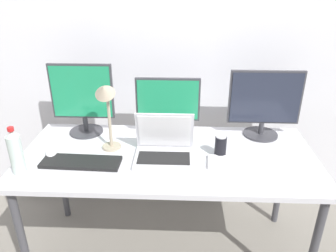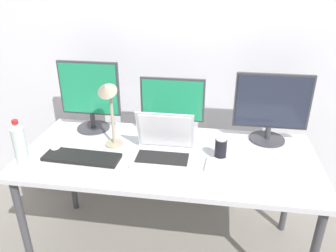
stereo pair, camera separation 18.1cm
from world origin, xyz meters
name	(u,v)px [view 1 (the left image)]	position (x,y,z in m)	size (l,w,h in m)	color
ground_plane	(168,249)	(0.00, 0.00, 0.00)	(16.00, 16.00, 0.00)	gray
wall_back	(172,37)	(0.00, 0.59, 1.30)	(7.00, 0.08, 2.60)	silver
work_desk	(168,163)	(0.00, 0.00, 0.68)	(1.69, 0.76, 0.74)	#424247
monitor_left	(82,98)	(-0.55, 0.26, 0.98)	(0.39, 0.21, 0.46)	#38383D
monitor_center	(168,105)	(-0.01, 0.26, 0.94)	(0.40, 0.19, 0.38)	#38383D
monitor_right	(265,103)	(0.58, 0.27, 0.96)	(0.44, 0.22, 0.43)	#38383D
laptop_silver	(164,148)	(-0.02, -0.03, 0.80)	(0.33, 0.25, 0.26)	silver
keyboard_main	(81,162)	(-0.47, -0.12, 0.75)	(0.43, 0.14, 0.02)	black
keyboard_aux	(248,164)	(0.44, -0.11, 0.75)	(0.43, 0.13, 0.02)	white
mouse_by_keyboard	(51,152)	(-0.67, -0.04, 0.76)	(0.07, 0.11, 0.04)	silver
water_bottle	(16,152)	(-0.77, -0.21, 0.86)	(0.07, 0.07, 0.26)	silver
soda_can_near_keyboard	(221,146)	(0.30, -0.01, 0.80)	(0.07, 0.07, 0.13)	black
desk_lamp	(106,104)	(-0.34, 0.02, 1.04)	(0.11, 0.18, 0.44)	tan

